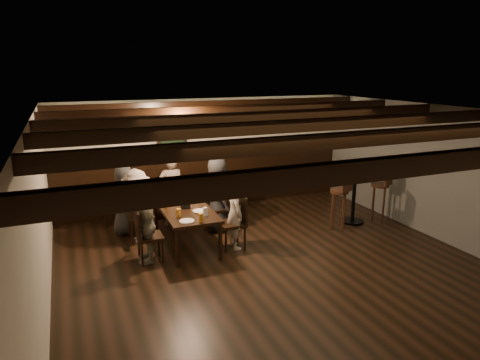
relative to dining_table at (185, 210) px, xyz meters
name	(u,v)px	position (x,y,z in m)	size (l,w,h in m)	color
room	(214,173)	(0.77, 0.65, 0.45)	(7.00, 7.00, 7.00)	black
dining_table	(185,210)	(0.00, 0.00, 0.00)	(0.84, 1.83, 0.68)	black
chair_left_near	(140,225)	(-0.71, 0.46, -0.33)	(0.45, 0.45, 0.97)	black
chair_left_far	(149,245)	(-0.72, -0.44, -0.36)	(0.40, 0.40, 0.87)	black
chair_right_near	(216,216)	(0.73, 0.44, -0.35)	(0.42, 0.42, 0.90)	black
chair_right_far	(233,232)	(0.71, -0.46, -0.34)	(0.43, 0.43, 0.92)	black
person_bench_left	(125,200)	(-0.89, 0.91, 0.04)	(0.65, 0.42, 1.33)	#2B2B2D
person_bench_centre	(171,190)	(0.02, 1.05, 0.08)	(0.51, 0.34, 1.41)	slate
person_bench_right	(217,188)	(0.91, 0.89, 0.08)	(0.68, 0.53, 1.40)	maroon
person_left_near	(137,206)	(-0.74, 0.46, 0.04)	(0.85, 0.49, 1.32)	gray
person_left_far	(146,224)	(-0.76, -0.44, 0.01)	(0.74, 0.31, 1.27)	gray
person_right_near	(217,194)	(0.76, 0.44, 0.08)	(0.69, 0.45, 1.42)	#242426
person_right_far	(235,213)	(0.74, -0.46, 0.00)	(0.46, 0.30, 1.25)	#B6A99A
pint_a	(160,194)	(-0.27, 0.70, 0.13)	(0.07, 0.07, 0.14)	#BF7219
pint_b	(189,192)	(0.26, 0.65, 0.13)	(0.07, 0.07, 0.14)	#BF7219
pint_c	(166,204)	(-0.30, 0.10, 0.13)	(0.07, 0.07, 0.14)	#BF7219
pint_d	(198,198)	(0.30, 0.20, 0.13)	(0.07, 0.07, 0.14)	silver
pint_e	(179,213)	(-0.23, -0.45, 0.13)	(0.07, 0.07, 0.14)	#BF7219
pint_f	(205,212)	(0.19, -0.55, 0.13)	(0.07, 0.07, 0.14)	silver
pint_g	(201,218)	(0.04, -0.80, 0.13)	(0.07, 0.07, 0.14)	#BF7219
plate_near	(187,221)	(-0.16, -0.70, 0.06)	(0.24, 0.24, 0.01)	white
plate_far	(200,211)	(0.18, -0.30, 0.06)	(0.24, 0.24, 0.01)	white
condiment_caddy	(185,205)	(0.00, -0.05, 0.12)	(0.15, 0.10, 0.12)	black
candle	(187,200)	(0.12, 0.30, 0.08)	(0.05, 0.05, 0.05)	beige
high_top_table	(354,188)	(3.41, -0.21, 0.09)	(0.62, 0.62, 1.09)	black
bar_stool_left	(339,209)	(2.91, -0.42, -0.21)	(0.38, 0.39, 1.11)	#382011
bar_stool_right	(379,202)	(3.91, -0.37, -0.21)	(0.39, 0.40, 1.11)	#382011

